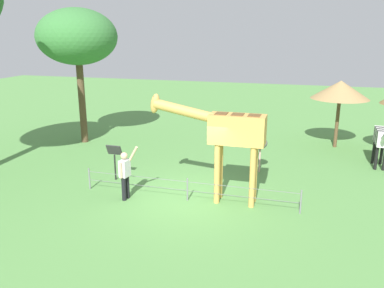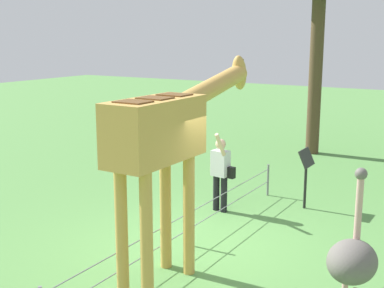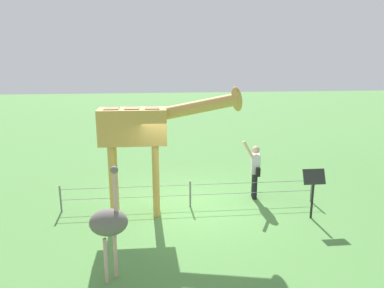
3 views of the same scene
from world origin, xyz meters
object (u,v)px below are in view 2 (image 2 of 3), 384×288
(visitor, at_px, (221,170))
(info_sign, at_px, (306,166))
(ostrich, at_px, (352,262))
(giraffe, at_px, (167,136))

(visitor, bearing_deg, info_sign, -53.08)
(ostrich, distance_m, info_sign, 5.34)
(info_sign, bearing_deg, ostrich, -155.71)
(giraffe, distance_m, visitor, 3.48)
(ostrich, bearing_deg, visitor, 44.53)
(giraffe, relative_size, info_sign, 2.80)
(visitor, xyz_separation_m, info_sign, (1.12, -1.49, 0.05))
(giraffe, bearing_deg, ostrich, -101.88)
(visitor, distance_m, ostrich, 5.26)
(giraffe, distance_m, info_sign, 4.50)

